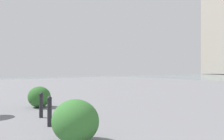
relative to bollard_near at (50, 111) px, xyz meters
name	(u,v)px	position (x,y,z in m)	size (l,w,h in m)	color
bollard_near	(50,111)	(0.00, 0.00, 0.00)	(0.13, 0.13, 0.81)	#232328
bollard_mid	(41,104)	(1.25, -0.16, -0.01)	(0.13, 0.13, 0.80)	#232328
shrub_low	(75,121)	(-1.65, 0.02, 0.03)	(1.07, 0.96, 0.91)	#387533
shrub_round	(39,97)	(3.27, -0.70, -0.01)	(0.98, 0.88, 0.83)	#2D6628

